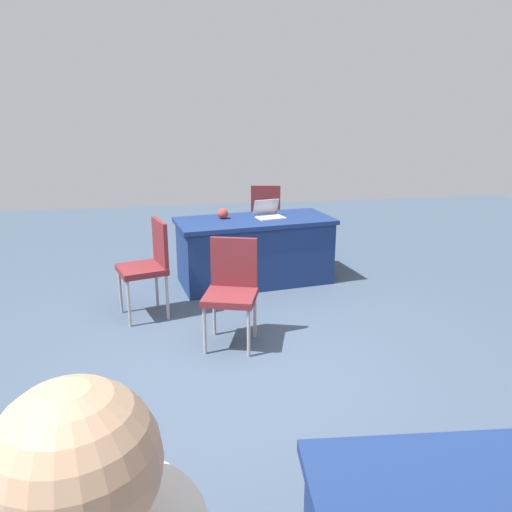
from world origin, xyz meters
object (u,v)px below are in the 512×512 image
object	(u,v)px
chair_near_front	(148,262)
laptop_silver	(269,214)
chair_tucked_right	(266,212)
chair_aisle	(232,286)
yarn_ball	(223,214)
table_foreground	(255,250)
scissors_red	(277,216)

from	to	relation	value
chair_near_front	laptop_silver	size ratio (longest dim) A/B	2.61
chair_near_front	chair_tucked_right	bearing A→B (deg)	-52.46
chair_aisle	yarn_ball	distance (m)	1.69
table_foreground	chair_aisle	world-z (taller)	chair_aisle
table_foreground	laptop_silver	xyz separation A→B (m)	(-0.18, -0.04, 0.43)
chair_tucked_right	laptop_silver	xyz separation A→B (m)	(0.21, 1.37, 0.26)
yarn_ball	scissors_red	xyz separation A→B (m)	(-0.66, -0.05, -0.06)
chair_near_front	chair_tucked_right	size ratio (longest dim) A/B	1.01
chair_near_front	chair_aisle	size ratio (longest dim) A/B	1.04
chair_near_front	chair_aisle	distance (m)	1.05
table_foreground	scissors_red	distance (m)	0.50
table_foreground	yarn_ball	bearing A→B (deg)	-11.67
table_foreground	chair_near_front	size ratio (longest dim) A/B	1.97
laptop_silver	yarn_ball	bearing A→B (deg)	-16.73
chair_near_front	chair_tucked_right	world-z (taller)	chair_near_front
chair_aisle	yarn_ball	bearing A→B (deg)	-76.10
chair_near_front	chair_tucked_right	distance (m)	2.75
chair_tucked_right	yarn_ball	size ratio (longest dim) A/B	8.00
chair_near_front	yarn_ball	distance (m)	1.27
scissors_red	table_foreground	bearing A→B (deg)	-97.29
table_foreground	laptop_silver	bearing A→B (deg)	-167.92
chair_near_front	yarn_ball	size ratio (longest dim) A/B	8.11
chair_near_front	scissors_red	distance (m)	1.79
table_foreground	yarn_ball	size ratio (longest dim) A/B	15.97
yarn_ball	laptop_silver	bearing A→B (deg)	176.26
chair_tucked_right	scissors_red	xyz separation A→B (m)	(0.09, 1.28, 0.22)
chair_near_front	yarn_ball	bearing A→B (deg)	-59.58
chair_tucked_right	chair_near_front	bearing A→B (deg)	-114.34
chair_tucked_right	scissors_red	size ratio (longest dim) A/B	5.36
chair_near_front	yarn_ball	world-z (taller)	chair_near_front
table_foreground	laptop_silver	size ratio (longest dim) A/B	5.14
laptop_silver	scissors_red	world-z (taller)	laptop_silver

